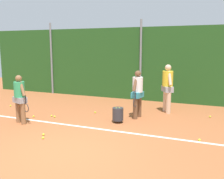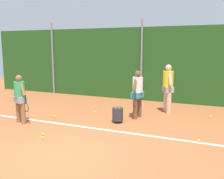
{
  "view_description": "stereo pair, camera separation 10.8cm",
  "coord_description": "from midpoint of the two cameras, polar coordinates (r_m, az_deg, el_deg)",
  "views": [
    {
      "loc": [
        3.17,
        -4.92,
        2.49
      ],
      "look_at": [
        -0.12,
        3.21,
        1.01
      ],
      "focal_mm": 40.78,
      "sensor_mm": 36.0,
      "label": 1
    },
    {
      "loc": [
        3.27,
        -4.88,
        2.49
      ],
      "look_at": [
        -0.12,
        3.21,
        1.01
      ],
      "focal_mm": 40.78,
      "sensor_mm": 36.0,
      "label": 2
    }
  ],
  "objects": [
    {
      "name": "player_foreground_near",
      "position": [
        8.77,
        -19.6,
        -1.49
      ],
      "size": [
        0.74,
        0.41,
        1.59
      ],
      "rotation": [
        0.0,
        0.0,
        5.94
      ],
      "color": "#8C603D",
      "rests_on": "ground_plane"
    },
    {
      "name": "ball_hopper",
      "position": [
        8.44,
        1.65,
        -5.51
      ],
      "size": [
        0.36,
        0.36,
        0.51
      ],
      "color": "#2D2D33",
      "rests_on": "ground_plane"
    },
    {
      "name": "tennis_ball_8",
      "position": [
        9.73,
        21.51,
        -5.73
      ],
      "size": [
        0.07,
        0.07,
        0.07
      ],
      "primitive_type": "sphere",
      "color": "#CCDB33",
      "rests_on": "ground_plane"
    },
    {
      "name": "court_baseline_paint",
      "position": [
        7.88,
        -2.63,
        -8.81
      ],
      "size": [
        12.33,
        0.1,
        0.01
      ],
      "primitive_type": "cube",
      "color": "white",
      "rests_on": "ground_plane"
    },
    {
      "name": "tennis_ball_2",
      "position": [
        7.58,
        -14.84,
        -9.66
      ],
      "size": [
        0.07,
        0.07,
        0.07
      ],
      "primitive_type": "sphere",
      "color": "#CCDB33",
      "rests_on": "ground_plane"
    },
    {
      "name": "tennis_ball_9",
      "position": [
        7.32,
        -14.94,
        -10.38
      ],
      "size": [
        0.07,
        0.07,
        0.07
      ],
      "primitive_type": "sphere",
      "color": "#CCDB33",
      "rests_on": "ground_plane"
    },
    {
      "name": "hedge_fence_backdrop",
      "position": [
        11.95,
        7.09,
        5.65
      ],
      "size": [
        16.88,
        0.25,
        3.37
      ],
      "primitive_type": "cube",
      "color": "#23511E",
      "rests_on": "ground_plane"
    },
    {
      "name": "tennis_ball_3",
      "position": [
        9.33,
        -12.38,
        -5.91
      ],
      "size": [
        0.07,
        0.07,
        0.07
      ],
      "primitive_type": "sphere",
      "color": "#CCDB33",
      "rests_on": "ground_plane"
    },
    {
      "name": "tennis_ball_1",
      "position": [
        11.56,
        -21.35,
        -3.36
      ],
      "size": [
        0.07,
        0.07,
        0.07
      ],
      "primitive_type": "sphere",
      "color": "#CCDB33",
      "rests_on": "ground_plane"
    },
    {
      "name": "tennis_ball_5",
      "position": [
        9.69,
        -3.45,
        -5.12
      ],
      "size": [
        0.07,
        0.07,
        0.07
      ],
      "primitive_type": "sphere",
      "color": "#CCDB33",
      "rests_on": "ground_plane"
    },
    {
      "name": "player_backcourt_far",
      "position": [
        9.82,
        12.72,
        0.8
      ],
      "size": [
        0.53,
        0.69,
        1.83
      ],
      "rotation": [
        0.0,
        0.0,
        2.07
      ],
      "color": "beige",
      "rests_on": "ground_plane"
    },
    {
      "name": "tennis_ball_11",
      "position": [
        7.28,
        19.28,
        -10.7
      ],
      "size": [
        0.07,
        0.07,
        0.07
      ],
      "primitive_type": "sphere",
      "color": "#CCDB33",
      "rests_on": "ground_plane"
    },
    {
      "name": "fence_post_center",
      "position": [
        11.77,
        6.87,
        6.41
      ],
      "size": [
        0.1,
        0.1,
        3.7
      ],
      "primitive_type": "cylinder",
      "color": "gray",
      "rests_on": "ground_plane"
    },
    {
      "name": "player_midcourt",
      "position": [
        8.9,
        6.09,
        -0.5
      ],
      "size": [
        0.36,
        0.78,
        1.68
      ],
      "rotation": [
        0.0,
        0.0,
        4.57
      ],
      "color": "brown",
      "rests_on": "ground_plane"
    },
    {
      "name": "fence_post_left",
      "position": [
        13.91,
        -12.92,
        6.72
      ],
      "size": [
        0.1,
        0.1,
        3.7
      ],
      "primitive_type": "cylinder",
      "color": "gray",
      "rests_on": "ground_plane"
    },
    {
      "name": "tennis_ball_10",
      "position": [
        9.46,
        -13.04,
        -5.72
      ],
      "size": [
        0.07,
        0.07,
        0.07
      ],
      "primitive_type": "sphere",
      "color": "#CCDB33",
      "rests_on": "ground_plane"
    },
    {
      "name": "tennis_ball_12",
      "position": [
        9.56,
        -16.8,
        -5.73
      ],
      "size": [
        0.07,
        0.07,
        0.07
      ],
      "primitive_type": "sphere",
      "color": "#CCDB33",
      "rests_on": "ground_plane"
    },
    {
      "name": "ground_plane",
      "position": [
        7.95,
        -2.38,
        -8.67
      ],
      "size": [
        25.96,
        25.96,
        0.0
      ],
      "primitive_type": "plane",
      "color": "#A85B33"
    }
  ]
}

